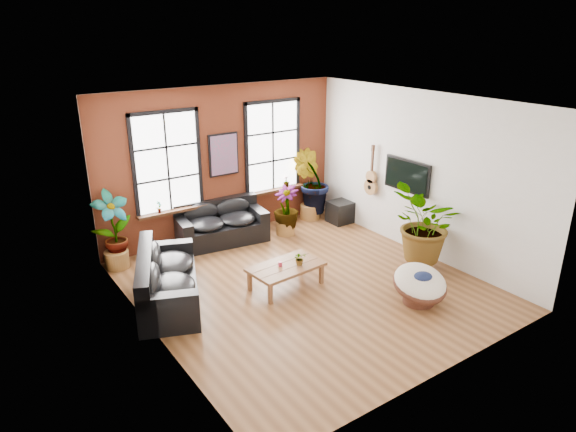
% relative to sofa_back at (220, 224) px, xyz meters
% --- Properties ---
extents(room, '(6.04, 6.54, 3.54)m').
position_rel_sofa_back_xyz_m(room, '(0.33, -2.73, 1.32)').
color(room, brown).
rests_on(room, ground).
extents(sofa_back, '(2.15, 1.26, 0.94)m').
position_rel_sofa_back_xyz_m(sofa_back, '(0.00, 0.00, 0.00)').
color(sofa_back, black).
rests_on(sofa_back, ground).
extents(sofa_left, '(1.82, 2.58, 0.94)m').
position_rel_sofa_back_xyz_m(sofa_left, '(-2.12, -1.91, 0.00)').
color(sofa_left, black).
rests_on(sofa_left, ground).
extents(coffee_table, '(1.47, 0.92, 0.54)m').
position_rel_sofa_back_xyz_m(coffee_table, '(-0.01, -2.70, -0.02)').
color(coffee_table, brown).
rests_on(coffee_table, ground).
extents(papasan_chair, '(1.20, 1.21, 0.73)m').
position_rel_sofa_back_xyz_m(papasan_chair, '(1.63, -4.56, -0.05)').
color(papasan_chair, '#582E1F').
rests_on(papasan_chair, ground).
extents(poster, '(0.74, 0.06, 0.98)m').
position_rel_sofa_back_xyz_m(poster, '(0.33, 0.31, 1.53)').
color(poster, black).
rests_on(poster, room).
extents(tv_wall_unit, '(0.13, 1.86, 1.20)m').
position_rel_sofa_back_xyz_m(tv_wall_unit, '(3.27, -2.28, 1.12)').
color(tv_wall_unit, black).
rests_on(tv_wall_unit, room).
extents(media_box, '(0.66, 0.55, 0.54)m').
position_rel_sofa_back_xyz_m(media_box, '(3.11, -0.65, -0.15)').
color(media_box, black).
rests_on(media_box, ground).
extents(pot_back_left, '(0.63, 0.63, 0.36)m').
position_rel_sofa_back_xyz_m(pot_back_left, '(-2.41, -0.02, -0.24)').
color(pot_back_left, '#A57036').
rests_on(pot_back_left, ground).
extents(pot_back_right, '(0.68, 0.68, 0.37)m').
position_rel_sofa_back_xyz_m(pot_back_right, '(2.60, 0.00, -0.24)').
color(pot_back_right, '#A57036').
rests_on(pot_back_right, ground).
extents(pot_right_wall, '(0.61, 0.61, 0.37)m').
position_rel_sofa_back_xyz_m(pot_right_wall, '(2.73, -3.63, -0.24)').
color(pot_right_wall, '#A57036').
rests_on(pot_right_wall, ground).
extents(pot_mid, '(0.54, 0.54, 0.32)m').
position_rel_sofa_back_xyz_m(pot_mid, '(1.47, -0.51, -0.26)').
color(pot_mid, '#A57036').
rests_on(pot_mid, ground).
extents(floor_plant_back_left, '(0.88, 0.69, 1.50)m').
position_rel_sofa_back_xyz_m(floor_plant_back_left, '(-2.39, 0.02, 0.48)').
color(floor_plant_back_left, '#175821').
rests_on(floor_plant_back_left, ground).
extents(floor_plant_back_right, '(1.16, 1.13, 1.65)m').
position_rel_sofa_back_xyz_m(floor_plant_back_right, '(2.64, 0.03, 0.55)').
color(floor_plant_back_right, '#175821').
rests_on(floor_plant_back_right, ground).
extents(floor_plant_right_wall, '(1.88, 1.80, 1.61)m').
position_rel_sofa_back_xyz_m(floor_plant_right_wall, '(2.73, -3.65, 0.54)').
color(floor_plant_right_wall, '#175821').
rests_on(floor_plant_right_wall, ground).
extents(floor_plant_mid, '(0.76, 0.76, 1.06)m').
position_rel_sofa_back_xyz_m(floor_plant_mid, '(1.50, -0.51, 0.25)').
color(floor_plant_mid, '#175821').
rests_on(floor_plant_mid, ground).
extents(table_plant, '(0.29, 0.27, 0.26)m').
position_rel_sofa_back_xyz_m(table_plant, '(0.23, -2.82, 0.16)').
color(table_plant, '#175821').
rests_on(table_plant, coffee_table).
extents(sill_plant_left, '(0.17, 0.17, 0.27)m').
position_rel_sofa_back_xyz_m(sill_plant_left, '(-1.32, 0.26, 0.61)').
color(sill_plant_left, '#175821').
rests_on(sill_plant_left, room).
extents(sill_plant_right, '(0.19, 0.19, 0.27)m').
position_rel_sofa_back_xyz_m(sill_plant_right, '(2.03, 0.26, 0.61)').
color(sill_plant_right, '#175821').
rests_on(sill_plant_right, room).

